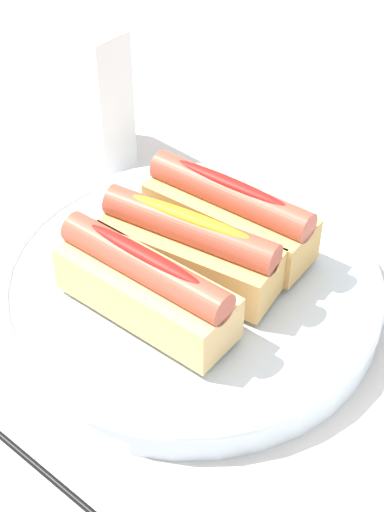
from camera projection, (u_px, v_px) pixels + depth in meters
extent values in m
plane|color=beige|center=(184.00, 306.00, 0.66)|extent=(2.40, 2.40, 0.00)
cylinder|color=silver|center=(192.00, 291.00, 0.66)|extent=(0.32, 0.32, 0.03)
torus|color=silver|center=(192.00, 279.00, 0.65)|extent=(0.32, 0.32, 0.01)
cube|color=#DBB270|center=(150.00, 295.00, 0.60)|extent=(0.15, 0.05, 0.04)
cylinder|color=#B24C38|center=(149.00, 269.00, 0.58)|extent=(0.15, 0.03, 0.03)
ellipsoid|color=red|center=(148.00, 257.00, 0.57)|extent=(0.11, 0.01, 0.01)
cube|color=tan|center=(192.00, 256.00, 0.63)|extent=(0.16, 0.07, 0.04)
cylinder|color=#B24C38|center=(192.00, 230.00, 0.61)|extent=(0.15, 0.05, 0.03)
ellipsoid|color=gold|center=(192.00, 218.00, 0.60)|extent=(0.11, 0.03, 0.01)
cube|color=tan|center=(229.00, 221.00, 0.66)|extent=(0.15, 0.05, 0.04)
cylinder|color=#B24C38|center=(231.00, 195.00, 0.64)|extent=(0.15, 0.03, 0.03)
ellipsoid|color=red|center=(231.00, 184.00, 0.64)|extent=(0.11, 0.02, 0.01)
cube|color=white|center=(80.00, 91.00, 0.78)|extent=(0.11, 0.05, 0.15)
cylinder|color=black|center=(43.00, 470.00, 0.54)|extent=(0.22, 0.01, 0.01)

